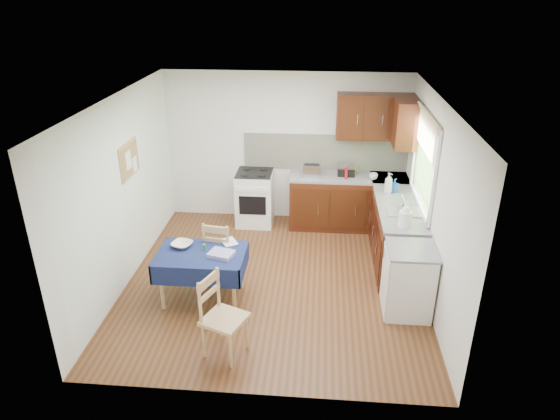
# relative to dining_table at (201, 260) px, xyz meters

# --- Properties ---
(floor) EXTENTS (4.20, 4.20, 0.00)m
(floor) POSITION_rel_dining_table_xyz_m (0.88, 0.48, -0.56)
(floor) COLOR #452D12
(floor) RESTS_ON ground
(ceiling) EXTENTS (4.00, 4.20, 0.02)m
(ceiling) POSITION_rel_dining_table_xyz_m (0.88, 0.48, 1.94)
(ceiling) COLOR silver
(ceiling) RESTS_ON wall_back
(wall_back) EXTENTS (4.00, 0.02, 2.50)m
(wall_back) POSITION_rel_dining_table_xyz_m (0.88, 2.58, 0.69)
(wall_back) COLOR white
(wall_back) RESTS_ON ground
(wall_front) EXTENTS (4.00, 0.02, 2.50)m
(wall_front) POSITION_rel_dining_table_xyz_m (0.88, -1.62, 0.69)
(wall_front) COLOR white
(wall_front) RESTS_ON ground
(wall_left) EXTENTS (0.02, 4.20, 2.50)m
(wall_left) POSITION_rel_dining_table_xyz_m (-1.12, 0.48, 0.69)
(wall_left) COLOR white
(wall_left) RESTS_ON ground
(wall_right) EXTENTS (0.02, 4.20, 2.50)m
(wall_right) POSITION_rel_dining_table_xyz_m (2.88, 0.48, 0.69)
(wall_right) COLOR white
(wall_right) RESTS_ON ground
(base_cabinets) EXTENTS (1.90, 2.30, 0.86)m
(base_cabinets) POSITION_rel_dining_table_xyz_m (2.24, 1.74, -0.13)
(base_cabinets) COLOR #371809
(base_cabinets) RESTS_ON ground
(worktop_back) EXTENTS (1.90, 0.60, 0.04)m
(worktop_back) POSITION_rel_dining_table_xyz_m (1.93, 2.28, 0.32)
(worktop_back) COLOR slate
(worktop_back) RESTS_ON base_cabinets
(worktop_right) EXTENTS (0.60, 1.70, 0.04)m
(worktop_right) POSITION_rel_dining_table_xyz_m (2.58, 1.13, 0.32)
(worktop_right) COLOR slate
(worktop_right) RESTS_ON base_cabinets
(worktop_corner) EXTENTS (0.60, 0.60, 0.04)m
(worktop_corner) POSITION_rel_dining_table_xyz_m (2.58, 2.28, 0.32)
(worktop_corner) COLOR slate
(worktop_corner) RESTS_ON base_cabinets
(splashback) EXTENTS (2.70, 0.02, 0.60)m
(splashback) POSITION_rel_dining_table_xyz_m (1.53, 2.57, 0.64)
(splashback) COLOR beige
(splashback) RESTS_ON wall_back
(upper_cabinets) EXTENTS (1.20, 0.85, 0.70)m
(upper_cabinets) POSITION_rel_dining_table_xyz_m (2.40, 2.28, 1.29)
(upper_cabinets) COLOR #371809
(upper_cabinets) RESTS_ON wall_back
(stove) EXTENTS (0.60, 0.61, 0.92)m
(stove) POSITION_rel_dining_table_xyz_m (0.38, 2.28, -0.10)
(stove) COLOR white
(stove) RESTS_ON ground
(window) EXTENTS (0.04, 1.48, 1.26)m
(window) POSITION_rel_dining_table_xyz_m (2.85, 1.18, 1.09)
(window) COLOR #2D4F20
(window) RESTS_ON wall_right
(fridge) EXTENTS (0.58, 0.60, 0.89)m
(fridge) POSITION_rel_dining_table_xyz_m (2.58, -0.07, -0.12)
(fridge) COLOR white
(fridge) RESTS_ON ground
(corkboard) EXTENTS (0.04, 0.62, 0.47)m
(corkboard) POSITION_rel_dining_table_xyz_m (-1.09, 0.78, 1.04)
(corkboard) COLOR tan
(corkboard) RESTS_ON wall_left
(dining_table) EXTENTS (1.11, 0.75, 0.67)m
(dining_table) POSITION_rel_dining_table_xyz_m (0.00, 0.00, 0.00)
(dining_table) COLOR #0F1A3F
(dining_table) RESTS_ON ground
(chair_far) EXTENTS (0.46, 0.46, 0.91)m
(chair_far) POSITION_rel_dining_table_xyz_m (0.15, 0.43, -0.08)
(chair_far) COLOR tan
(chair_far) RESTS_ON ground
(chair_near) EXTENTS (0.55, 0.55, 0.96)m
(chair_near) POSITION_rel_dining_table_xyz_m (0.44, -1.01, -0.06)
(chair_near) COLOR tan
(chair_near) RESTS_ON ground
(toaster) EXTENTS (0.29, 0.18, 0.22)m
(toaster) POSITION_rel_dining_table_xyz_m (1.32, 2.22, 0.44)
(toaster) COLOR #AEAFB3
(toaster) RESTS_ON worktop_back
(sandwich_press) EXTENTS (0.27, 0.24, 0.16)m
(sandwich_press) POSITION_rel_dining_table_xyz_m (1.88, 2.33, 0.42)
(sandwich_press) COLOR black
(sandwich_press) RESTS_ON worktop_back
(sauce_bottle) EXTENTS (0.05, 0.05, 0.20)m
(sauce_bottle) POSITION_rel_dining_table_xyz_m (1.87, 2.15, 0.44)
(sauce_bottle) COLOR red
(sauce_bottle) RESTS_ON worktop_back
(yellow_packet) EXTENTS (0.12, 0.08, 0.15)m
(yellow_packet) POSITION_rel_dining_table_xyz_m (1.98, 2.40, 0.41)
(yellow_packet) COLOR yellow
(yellow_packet) RESTS_ON worktop_back
(dish_rack) EXTENTS (0.44, 0.34, 0.21)m
(dish_rack) POSITION_rel_dining_table_xyz_m (2.61, 0.93, 0.36)
(dish_rack) COLOR #939398
(dish_rack) RESTS_ON worktop_right
(kettle) EXTENTS (0.17, 0.17, 0.28)m
(kettle) POSITION_rel_dining_table_xyz_m (2.56, 0.51, 0.46)
(kettle) COLOR white
(kettle) RESTS_ON worktop_right
(cup) EXTENTS (0.15, 0.15, 0.10)m
(cup) POSITION_rel_dining_table_xyz_m (2.30, 2.15, 0.39)
(cup) COLOR silver
(cup) RESTS_ON worktop_back
(soap_bottle_a) EXTENTS (0.17, 0.17, 0.31)m
(soap_bottle_a) POSITION_rel_dining_table_xyz_m (2.47, 1.62, 0.49)
(soap_bottle_a) COLOR white
(soap_bottle_a) RESTS_ON worktop_right
(soap_bottle_b) EXTENTS (0.13, 0.13, 0.21)m
(soap_bottle_b) POSITION_rel_dining_table_xyz_m (2.57, 1.66, 0.44)
(soap_bottle_b) COLOR #1D4FAE
(soap_bottle_b) RESTS_ON worktop_right
(soap_bottle_c) EXTENTS (0.12, 0.12, 0.16)m
(soap_bottle_c) POSITION_rel_dining_table_xyz_m (2.59, 0.88, 0.42)
(soap_bottle_c) COLOR green
(soap_bottle_c) RESTS_ON worktop_right
(plate_bowl) EXTENTS (0.32, 0.32, 0.06)m
(plate_bowl) POSITION_rel_dining_table_xyz_m (-0.28, 0.14, 0.14)
(plate_bowl) COLOR beige
(plate_bowl) RESTS_ON dining_table
(book) EXTENTS (0.27, 0.29, 0.02)m
(book) POSITION_rel_dining_table_xyz_m (0.23, 0.26, 0.11)
(book) COLOR white
(book) RESTS_ON dining_table
(spice_jar) EXTENTS (0.04, 0.04, 0.08)m
(spice_jar) POSITION_rel_dining_table_xyz_m (0.03, 0.09, 0.15)
(spice_jar) COLOR #248433
(spice_jar) RESTS_ON dining_table
(tea_towel) EXTENTS (0.35, 0.31, 0.05)m
(tea_towel) POSITION_rel_dining_table_xyz_m (0.27, -0.05, 0.13)
(tea_towel) COLOR navy
(tea_towel) RESTS_ON dining_table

